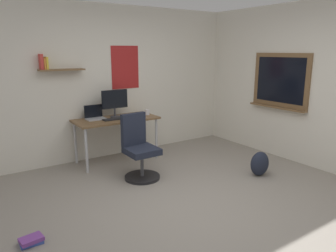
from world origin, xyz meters
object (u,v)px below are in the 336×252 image
at_px(desk, 116,123).
at_px(backpack, 260,164).
at_px(book_stack_on_floor, 31,240).
at_px(laptop, 95,116).
at_px(office_chair, 139,151).
at_px(coffee_mug, 147,112).
at_px(keyboard, 114,119).
at_px(computer_mouse, 130,117).
at_px(monitor_primary, 115,101).

bearing_deg(desk, backpack, -50.53).
bearing_deg(desk, book_stack_on_floor, -134.78).
distance_m(laptop, book_stack_on_floor, 2.50).
xyz_separation_m(desk, backpack, (1.49, -1.81, -0.48)).
height_order(office_chair, coffee_mug, office_chair).
relative_size(keyboard, computer_mouse, 3.56).
height_order(monitor_primary, backpack, monitor_primary).
bearing_deg(desk, coffee_mug, -2.89).
height_order(office_chair, book_stack_on_floor, office_chair).
distance_m(laptop, backpack, 2.73).
xyz_separation_m(desk, book_stack_on_floor, (-1.74, -1.76, -0.63)).
relative_size(computer_mouse, book_stack_on_floor, 0.45).
xyz_separation_m(desk, keyboard, (-0.07, -0.08, 0.09)).
relative_size(office_chair, book_stack_on_floor, 4.15).
distance_m(keyboard, book_stack_on_floor, 2.48).
relative_size(keyboard, backpack, 1.00).
distance_m(coffee_mug, backpack, 2.08).
height_order(desk, keyboard, keyboard).
bearing_deg(office_chair, keyboard, 91.78).
distance_m(office_chair, backpack, 1.81).
bearing_deg(office_chair, backpack, -31.59).
relative_size(keyboard, coffee_mug, 4.02).
relative_size(laptop, coffee_mug, 3.37).
bearing_deg(backpack, office_chair, 148.41).
bearing_deg(keyboard, coffee_mug, 4.37).
xyz_separation_m(desk, office_chair, (-0.04, -0.87, -0.25)).
bearing_deg(computer_mouse, book_stack_on_floor, -139.36).
distance_m(desk, computer_mouse, 0.24).
relative_size(office_chair, keyboard, 2.57).
xyz_separation_m(keyboard, book_stack_on_floor, (-1.68, -1.68, -0.71)).
distance_m(laptop, keyboard, 0.34).
height_order(desk, backpack, desk).
xyz_separation_m(office_chair, keyboard, (-0.02, 0.79, 0.34)).
height_order(desk, laptop, laptop).
xyz_separation_m(laptop, monitor_primary, (0.34, -0.05, 0.22)).
relative_size(office_chair, computer_mouse, 9.13).
bearing_deg(coffee_mug, backpack, -63.08).
bearing_deg(office_chair, computer_mouse, 71.98).
height_order(office_chair, keyboard, office_chair).
distance_m(monitor_primary, computer_mouse, 0.36).
xyz_separation_m(monitor_primary, backpack, (1.45, -1.91, -0.82)).
xyz_separation_m(backpack, book_stack_on_floor, (-3.23, 0.05, -0.15)).
relative_size(office_chair, coffee_mug, 10.33).
relative_size(desk, monitor_primary, 2.96).
distance_m(office_chair, laptop, 1.12).
height_order(office_chair, backpack, office_chair).
bearing_deg(backpack, monitor_primary, 127.28).
xyz_separation_m(coffee_mug, book_stack_on_floor, (-2.33, -1.73, -0.75)).
bearing_deg(keyboard, computer_mouse, 0.00).
relative_size(desk, laptop, 4.42).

